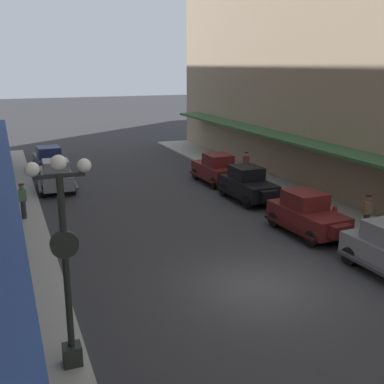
% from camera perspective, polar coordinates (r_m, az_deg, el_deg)
% --- Properties ---
extents(ground_plane, '(200.00, 200.00, 0.00)m').
position_cam_1_polar(ground_plane, '(16.43, 7.90, -11.15)').
color(ground_plane, '#2D2D30').
extents(sidewalk_left, '(3.00, 60.00, 0.15)m').
position_cam_1_polar(sidewalk_left, '(14.61, -19.70, -15.16)').
color(sidewalk_left, '#99968E').
rests_on(sidewalk_left, ground).
extents(parked_car_0, '(2.23, 4.29, 1.84)m').
position_cam_1_polar(parked_car_0, '(29.93, 2.91, 2.88)').
color(parked_car_0, '#591919').
rests_on(parked_car_0, ground).
extents(parked_car_3, '(2.27, 4.31, 1.84)m').
position_cam_1_polar(parked_car_3, '(34.11, -16.71, 3.76)').
color(parked_car_3, '#19234C').
rests_on(parked_car_3, ground).
extents(parked_car_4, '(2.29, 4.31, 1.84)m').
position_cam_1_polar(parked_car_4, '(21.42, 13.59, -2.44)').
color(parked_car_4, '#591919').
rests_on(parked_car_4, ground).
extents(parked_car_5, '(2.27, 4.31, 1.84)m').
position_cam_1_polar(parked_car_5, '(29.15, -15.89, 2.00)').
color(parked_car_5, slate).
rests_on(parked_car_5, ground).
extents(parked_car_6, '(2.19, 4.28, 1.84)m').
position_cam_1_polar(parked_car_6, '(26.17, 6.70, 1.03)').
color(parked_car_6, black).
rests_on(parked_car_6, ground).
extents(lamp_post_with_clock, '(1.42, 0.44, 5.16)m').
position_cam_1_polar(lamp_post_with_clock, '(11.37, -14.90, -7.28)').
color(lamp_post_with_clock, black).
rests_on(lamp_post_with_clock, sidewalk_left).
extents(fire_hydrant, '(0.24, 0.24, 0.82)m').
position_cam_1_polar(fire_hydrant, '(22.90, 16.62, -2.52)').
color(fire_hydrant, '#B21E19').
rests_on(fire_hydrant, sidewalk_right).
extents(pedestrian_0, '(0.36, 0.28, 1.67)m').
position_cam_1_polar(pedestrian_0, '(21.87, 20.15, -2.40)').
color(pedestrian_0, '#2D2D33').
rests_on(pedestrian_0, sidewalk_right).
extents(pedestrian_1, '(0.36, 0.28, 1.67)m').
position_cam_1_polar(pedestrian_1, '(23.79, -19.54, -0.98)').
color(pedestrian_1, '#2D2D33').
rests_on(pedestrian_1, sidewalk_left).
extents(pedestrian_2, '(0.36, 0.28, 1.67)m').
position_cam_1_polar(pedestrian_2, '(30.72, 6.46, 3.25)').
color(pedestrian_2, '#2D2D33').
rests_on(pedestrian_2, sidewalk_right).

